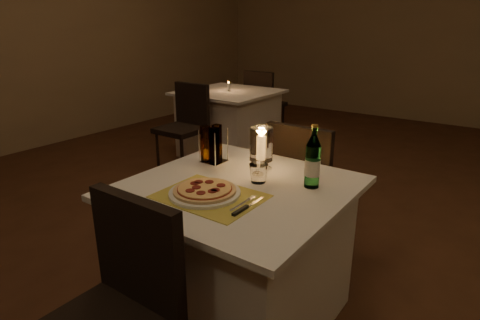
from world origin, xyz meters
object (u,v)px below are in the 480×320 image
Objects in this scene: chair_far at (304,178)px; plate at (205,193)px; pizza at (205,190)px; hurricane_candle at (261,146)px; water_bottle at (313,162)px; main_table at (238,252)px; neighbor_table_left at (229,123)px; tumbler at (258,173)px; chair_near at (119,299)px.

chair_far reaches higher than plate.
hurricane_candle reaches higher than pizza.
water_bottle is (0.34, 0.37, 0.09)m from pizza.
water_bottle is (0.29, 0.19, 0.49)m from main_table.
main_table is at bearing -52.10° from neighbor_table_left.
chair_far is 2.26m from neighbor_table_left.
chair_far reaches higher than neighbor_table_left.
plate is 0.29m from tumbler.
chair_near reaches higher than plate.
water_bottle is at bearing -45.10° from neighbor_table_left.
neighbor_table_left is at bearing 139.11° from chair_far.
water_bottle is at bearing 46.83° from pizza.
neighbor_table_left is (-1.71, 2.19, 0.00)m from main_table.
main_table and neighbor_table_left have the same top height.
hurricane_candle reaches higher than tumbler.
chair_near is 1.43m from chair_far.
pizza is at bearing 170.17° from plate.
neighbor_table_left is at bearing 134.90° from water_bottle.
chair_far is (0.00, 1.43, 0.00)m from chair_near.
water_bottle is at bearing 46.84° from plate.
chair_far is at bearing 90.00° from main_table.
pizza is at bearing -94.27° from hurricane_candle.
water_bottle is (0.29, -0.53, 0.31)m from chair_far.
water_bottle is at bearing 71.97° from chair_near.
tumbler is at bearing -49.97° from neighbor_table_left.
hurricane_candle is 0.23× the size of neighbor_table_left.
chair_near is 1.00m from water_bottle.
hurricane_candle reaches higher than chair_near.
plate is at bearing -9.83° from pizza.
pizza is (-0.00, 0.00, 0.02)m from plate.
chair_near is 1.00× the size of chair_far.
chair_near is 3.02× the size of water_bottle.
neighbor_table_left is at bearing 130.03° from tumbler.
pizza is 2.92m from neighbor_table_left.
tumbler reaches higher than main_table.
chair_near is at bearing -90.00° from chair_far.
water_bottle reaches higher than plate.
main_table is 10.97× the size of tumbler.
chair_near is at bearing -84.64° from pizza.
plate is at bearing -133.16° from water_bottle.
neighbor_table_left is at bearing 124.93° from plate.
pizza is at bearing -105.55° from main_table.
chair_near is at bearing -59.58° from neighbor_table_left.
neighbor_table_left is (-1.71, 1.48, -0.18)m from chair_far.
tumbler is at bearing 67.86° from pizza.
chair_near is (-0.00, -0.71, 0.18)m from main_table.
tumbler is at bearing -84.56° from chair_far.
neighbor_table_left is at bearing 124.93° from pizza.
main_table is at bearing -90.00° from chair_far.
pizza is 0.51m from water_bottle.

